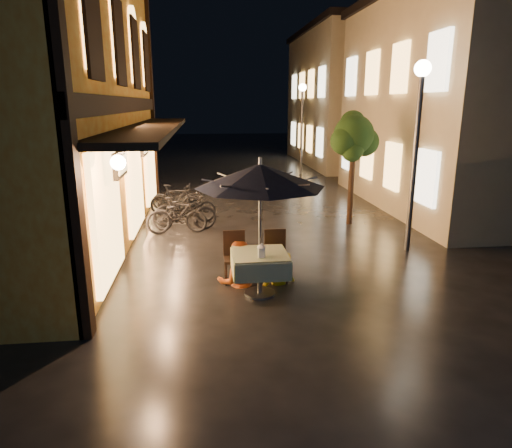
{
  "coord_description": "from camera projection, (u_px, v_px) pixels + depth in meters",
  "views": [
    {
      "loc": [
        -1.69,
        -7.72,
        3.33
      ],
      "look_at": [
        -0.75,
        0.45,
        1.15
      ],
      "focal_mm": 32.0,
      "sensor_mm": 36.0,
      "label": 1
    }
  ],
  "objects": [
    {
      "name": "cafe_chair_right",
      "position": [
        276.0,
        252.0,
        8.84
      ],
      "size": [
        0.42,
        0.42,
        0.97
      ],
      "color": "black",
      "rests_on": "ground"
    },
    {
      "name": "bicycle_3",
      "position": [
        176.0,
        200.0,
        13.89
      ],
      "size": [
        1.65,
        0.71,
        0.96
      ],
      "primitive_type": "imported",
      "rotation": [
        0.0,
        0.0,
        1.4
      ],
      "color": "black",
      "rests_on": "ground"
    },
    {
      "name": "person_orange",
      "position": [
        237.0,
        242.0,
        8.53
      ],
      "size": [
        0.84,
        0.68,
        1.64
      ],
      "primitive_type": "imported",
      "rotation": [
        0.0,
        0.0,
        3.21
      ],
      "color": "#C7531A",
      "rests_on": "ground"
    },
    {
      "name": "table_lantern",
      "position": [
        262.0,
        250.0,
        7.77
      ],
      "size": [
        0.16,
        0.16,
        0.25
      ],
      "color": "white",
      "rests_on": "cafe_table"
    },
    {
      "name": "bicycle_2",
      "position": [
        185.0,
        208.0,
        12.88
      ],
      "size": [
        1.93,
        1.21,
        0.96
      ],
      "primitive_type": "imported",
      "rotation": [
        0.0,
        0.0,
        1.91
      ],
      "color": "black",
      "rests_on": "ground"
    },
    {
      "name": "street_tree",
      "position": [
        354.0,
        138.0,
        12.44
      ],
      "size": [
        1.43,
        1.2,
        3.15
      ],
      "color": "black",
      "rests_on": "ground"
    },
    {
      "name": "bicycle_4",
      "position": [
        177.0,
        197.0,
        14.71
      ],
      "size": [
        1.57,
        0.59,
        0.82
      ],
      "primitive_type": "imported",
      "rotation": [
        0.0,
        0.0,
        1.54
      ],
      "color": "black",
      "rests_on": "ground"
    },
    {
      "name": "patio_umbrella",
      "position": [
        260.0,
        176.0,
        7.68
      ],
      "size": [
        2.24,
        2.24,
        2.46
      ],
      "color": "#59595E",
      "rests_on": "ground"
    },
    {
      "name": "east_building_far",
      "position": [
        366.0,
        97.0,
        25.63
      ],
      "size": [
        7.3,
        10.3,
        7.3
      ],
      "color": "#C1B593",
      "rests_on": "ground"
    },
    {
      "name": "bicycle_1",
      "position": [
        179.0,
        215.0,
        12.12
      ],
      "size": [
        1.61,
        0.87,
        0.93
      ],
      "primitive_type": "imported",
      "rotation": [
        0.0,
        0.0,
        1.27
      ],
      "color": "black",
      "rests_on": "ground"
    },
    {
      "name": "ground",
      "position": [
        299.0,
        289.0,
        8.46
      ],
      "size": [
        90.0,
        90.0,
        0.0
      ],
      "primitive_type": "plane",
      "color": "black",
      "rests_on": "ground"
    },
    {
      "name": "cafe_chair_left",
      "position": [
        235.0,
        254.0,
        8.75
      ],
      "size": [
        0.42,
        0.42,
        0.97
      ],
      "color": "black",
      "rests_on": "ground"
    },
    {
      "name": "streetlamp_near",
      "position": [
        418.0,
        123.0,
        9.96
      ],
      "size": [
        0.36,
        0.36,
        4.23
      ],
      "color": "#59595E",
      "rests_on": "ground"
    },
    {
      "name": "west_building",
      "position": [
        29.0,
        87.0,
        10.71
      ],
      "size": [
        5.9,
        11.4,
        7.4
      ],
      "color": "orange",
      "rests_on": "ground"
    },
    {
      "name": "person_yellow",
      "position": [
        278.0,
        248.0,
        8.58
      ],
      "size": [
        1.01,
        0.77,
        1.38
      ],
      "primitive_type": "imported",
      "rotation": [
        0.0,
        0.0,
        3.47
      ],
      "color": "#D1B80A",
      "rests_on": "ground"
    },
    {
      "name": "streetlamp_far",
      "position": [
        302.0,
        112.0,
        21.48
      ],
      "size": [
        0.36,
        0.36,
        4.23
      ],
      "color": "#59595E",
      "rests_on": "ground"
    },
    {
      "name": "bicycle_0",
      "position": [
        182.0,
        214.0,
        12.09
      ],
      "size": [
        2.01,
        1.18,
        1.0
      ],
      "primitive_type": "imported",
      "rotation": [
        0.0,
        0.0,
        1.86
      ],
      "color": "black",
      "rests_on": "ground"
    },
    {
      "name": "cafe_table",
      "position": [
        260.0,
        263.0,
        8.08
      ],
      "size": [
        0.99,
        0.99,
        0.78
      ],
      "color": "#59595E",
      "rests_on": "ground"
    },
    {
      "name": "east_building_near",
      "position": [
        489.0,
        101.0,
        14.65
      ],
      "size": [
        7.3,
        9.3,
        6.8
      ],
      "color": "#C1B593",
      "rests_on": "ground"
    }
  ]
}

